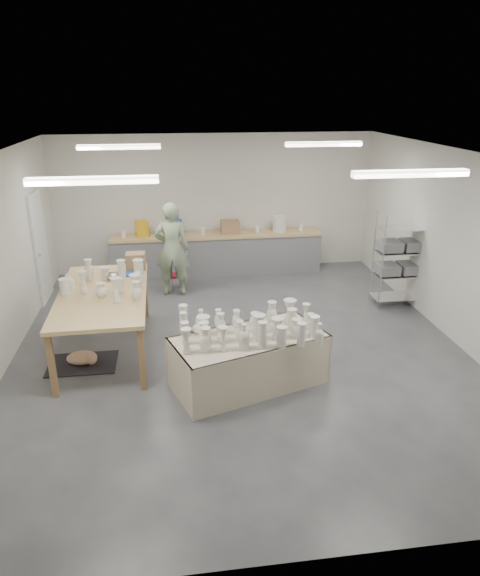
{
  "coord_description": "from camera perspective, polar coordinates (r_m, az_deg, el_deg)",
  "views": [
    {
      "loc": [
        -1.0,
        -7.21,
        3.85
      ],
      "look_at": [
        -0.0,
        -0.05,
        1.05
      ],
      "focal_mm": 32.0,
      "sensor_mm": 36.0,
      "label": 1
    }
  ],
  "objects": [
    {
      "name": "room",
      "position": [
        7.56,
        -0.93,
        7.45
      ],
      "size": [
        8.0,
        8.02,
        3.0
      ],
      "color": "#424449",
      "rests_on": "ground"
    },
    {
      "name": "back_counter",
      "position": [
        11.44,
        -2.62,
        4.05
      ],
      "size": [
        4.6,
        0.6,
        1.24
      ],
      "color": "tan",
      "rests_on": "ground"
    },
    {
      "name": "wire_shelf",
      "position": [
        10.02,
        17.29,
        3.17
      ],
      "size": [
        0.88,
        0.48,
        1.8
      ],
      "color": "silver",
      "rests_on": "ground"
    },
    {
      "name": "drying_table",
      "position": [
        7.11,
        0.98,
        -7.59
      ],
      "size": [
        2.28,
        1.64,
        1.1
      ],
      "rotation": [
        0.0,
        0.0,
        0.33
      ],
      "color": "olive",
      "rests_on": "ground"
    },
    {
      "name": "work_table",
      "position": [
        8.15,
        -14.55,
        -0.17
      ],
      "size": [
        1.35,
        2.64,
        1.35
      ],
      "rotation": [
        0.0,
        0.0,
        0.02
      ],
      "color": "tan",
      "rests_on": "ground"
    },
    {
      "name": "rug",
      "position": [
        8.13,
        -17.08,
        -8.04
      ],
      "size": [
        1.0,
        0.7,
        0.02
      ],
      "primitive_type": "cube",
      "color": "black",
      "rests_on": "ground"
    },
    {
      "name": "cat",
      "position": [
        8.06,
        -17.02,
        -7.42
      ],
      "size": [
        0.46,
        0.34,
        0.19
      ],
      "rotation": [
        0.0,
        0.0,
        0.01
      ],
      "color": "white",
      "rests_on": "rug"
    },
    {
      "name": "potter",
      "position": [
        10.15,
        -7.55,
        4.3
      ],
      "size": [
        0.72,
        0.51,
        1.87
      ],
      "primitive_type": "imported",
      "rotation": [
        0.0,
        0.0,
        3.04
      ],
      "color": "#8EA57F",
      "rests_on": "ground"
    },
    {
      "name": "red_stool",
      "position": [
        10.61,
        -7.4,
        1.31
      ],
      "size": [
        0.42,
        0.42,
        0.31
      ],
      "rotation": [
        0.0,
        0.0,
        0.32
      ],
      "color": "#AE182A",
      "rests_on": "ground"
    }
  ]
}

